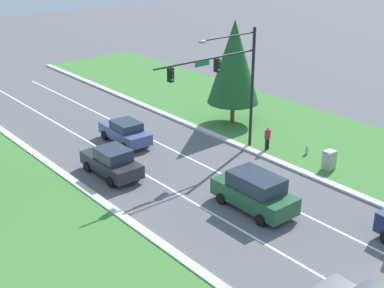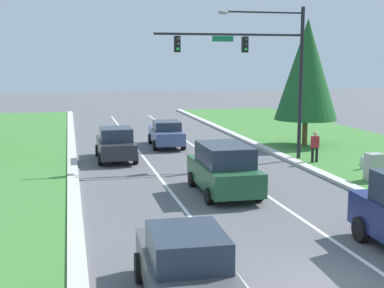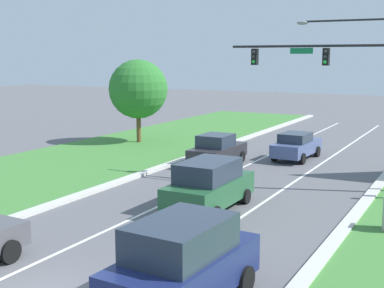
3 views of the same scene
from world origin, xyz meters
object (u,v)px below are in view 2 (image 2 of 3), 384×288
traffic_signal_mast (261,59)px  conifer_near_right_tree (307,70)px  slate_blue_sedan (166,134)px  graphite_sedan (185,267)px  fire_hydrant (362,164)px  forest_suv (224,169)px  pedestrian (315,146)px  utility_cabinet (374,168)px  charcoal_sedan (116,144)px

traffic_signal_mast → conifer_near_right_tree: (4.44, 4.01, -0.62)m
slate_blue_sedan → conifer_near_right_tree: (8.38, -1.83, 3.91)m
graphite_sedan → slate_blue_sedan: bearing=82.7°
traffic_signal_mast → fire_hydrant: bearing=-41.1°
graphite_sedan → conifer_near_right_tree: (11.84, 19.60, 3.86)m
traffic_signal_mast → conifer_near_right_tree: 6.01m
traffic_signal_mast → forest_suv: bearing=-121.2°
graphite_sedan → pedestrian: bearing=57.1°
conifer_near_right_tree → traffic_signal_mast: bearing=-137.9°
traffic_signal_mast → pedestrian: 5.26m
traffic_signal_mast → graphite_sedan: traffic_signal_mast is taller
forest_suv → utility_cabinet: bearing=4.1°
traffic_signal_mast → slate_blue_sedan: 8.38m
charcoal_sedan → forest_suv: bearing=-66.5°
traffic_signal_mast → graphite_sedan: (-7.40, -15.59, -4.48)m
pedestrian → fire_hydrant: (1.44, -2.18, -0.59)m
traffic_signal_mast → graphite_sedan: 17.83m
conifer_near_right_tree → utility_cabinet: bearing=-97.3°
pedestrian → utility_cabinet: bearing=88.9°
utility_cabinet → conifer_near_right_tree: bearing=82.7°
pedestrian → conifer_near_right_tree: 6.79m
traffic_signal_mast → pedestrian: traffic_signal_mast is taller
forest_suv → graphite_sedan: bearing=-110.8°
charcoal_sedan → pedestrian: size_ratio=2.58×
charcoal_sedan → utility_cabinet: (10.55, -7.83, -0.23)m
forest_suv → conifer_near_right_tree: 13.69m
conifer_near_right_tree → slate_blue_sedan: bearing=167.7°
graphite_sedan → forest_suv: size_ratio=0.95×
slate_blue_sedan → utility_cabinet: 13.66m
charcoal_sedan → conifer_near_right_tree: (11.81, 2.00, 3.86)m
slate_blue_sedan → utility_cabinet: (7.12, -11.66, -0.18)m
slate_blue_sedan → utility_cabinet: slate_blue_sedan is taller
forest_suv → fire_hydrant: forest_suv is taller
fire_hydrant → conifer_near_right_tree: conifer_near_right_tree is taller
traffic_signal_mast → utility_cabinet: bearing=-61.3°
charcoal_sedan → graphite_sedan: bearing=-89.9°
forest_suv → pedestrian: bearing=38.4°
traffic_signal_mast → slate_blue_sedan: traffic_signal_mast is taller
fire_hydrant → traffic_signal_mast: bearing=138.9°
utility_cabinet → graphite_sedan: bearing=-137.3°
utility_cabinet → pedestrian: bearing=98.0°
graphite_sedan → utility_cabinet: bearing=44.7°
traffic_signal_mast → pedestrian: bearing=-27.0°
charcoal_sedan → forest_suv: size_ratio=0.93×
forest_suv → fire_hydrant: bearing=20.0°
forest_suv → utility_cabinet: forest_suv is taller
slate_blue_sedan → charcoal_sedan: bearing=-129.4°
slate_blue_sedan → fire_hydrant: size_ratio=6.41×
graphite_sedan → charcoal_sedan: charcoal_sedan is taller
graphite_sedan → utility_cabinet: graphite_sedan is taller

